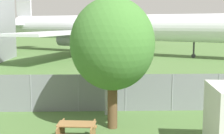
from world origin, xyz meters
TOP-DOWN VIEW (x-y plane):
  - perimeter_fence at (0.00, 11.00)m, footprint 56.07×0.07m
  - airplane at (2.45, 43.29)m, footprint 42.65×35.94m
  - picnic_bench_near_cabin at (0.26, 6.65)m, footprint 1.64×1.53m
  - tree_near_hangar at (1.75, 8.28)m, footprint 3.75×3.75m
  - light_mast at (1.50, 10.31)m, footprint 0.44×0.44m

SIDE VIEW (x-z plane):
  - picnic_bench_near_cabin at x=0.26m, z-range 0.09..0.85m
  - perimeter_fence at x=0.00m, z-range 0.00..2.03m
  - tree_near_hangar at x=1.75m, z-range 0.87..6.78m
  - airplane at x=2.45m, z-range -1.85..9.86m
  - light_mast at x=1.50m, z-range 0.85..8.33m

